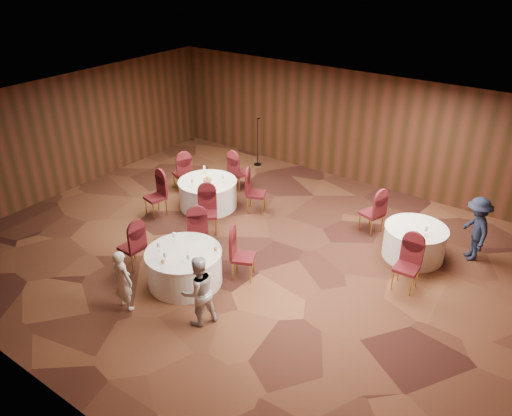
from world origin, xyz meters
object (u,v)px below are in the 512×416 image
Objects in this scene: table_right at (414,242)px; woman_a at (123,280)px; man_c at (476,229)px; table_left at (208,194)px; woman_b at (198,291)px; table_main at (184,267)px; mic_stand at (258,152)px.

woman_a is at bearing -128.09° from table_right.
woman_a is 7.51m from man_c.
woman_b is (2.87, -3.62, 0.33)m from table_left.
woman_a is 0.86× the size of man_c.
table_main is at bearing -133.68° from table_right.
man_c is at bearing 32.50° from table_right.
table_left is 6.57m from man_c.
woman_b is at bearing -118.86° from table_right.
mic_stand reaches higher than table_right.
mic_stand reaches higher than woman_a.
woman_a is (1.98, -7.21, 0.20)m from mic_stand.
man_c is (3.52, 5.13, 0.04)m from woman_b.
woman_a is at bearing -106.15° from table_main.
mic_stand reaches higher than table_left.
table_left is at bearing -110.24° from man_c.
woman_b is 0.94× the size of man_c.
table_main is 1.05× the size of man_c.
mic_stand is 7.48m from woman_a.
woman_a is at bearing -45.42° from woman_b.
mic_stand is 7.52m from woman_b.
table_right is at bearing -91.00° from man_c.
woman_b is (1.44, 0.52, 0.06)m from woman_a.
woman_a is (-0.37, -1.28, 0.27)m from table_main.
mic_stand is 1.20× the size of woman_a.
table_main is 1.35m from woman_a.
table_right is 0.89× the size of mic_stand.
table_left is at bearing -79.72° from mic_stand.
table_main is at bearing -57.89° from table_left.
table_right is at bearing 46.32° from table_main.
woman_a is (1.43, -4.14, 0.27)m from table_left.
mic_stand is at bearing 159.10° from table_right.
man_c is (1.07, 0.68, 0.37)m from table_right.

